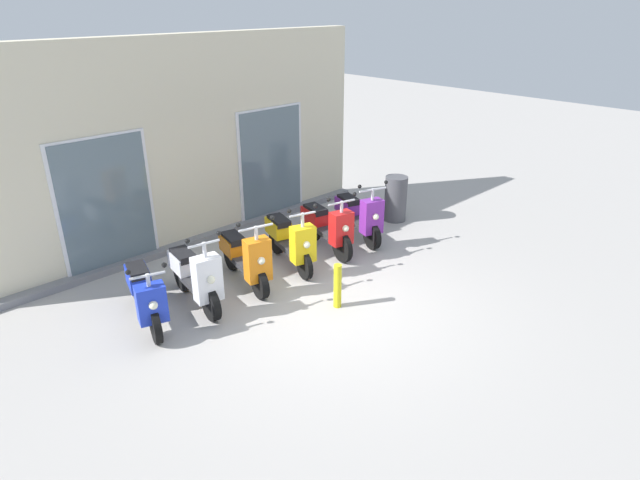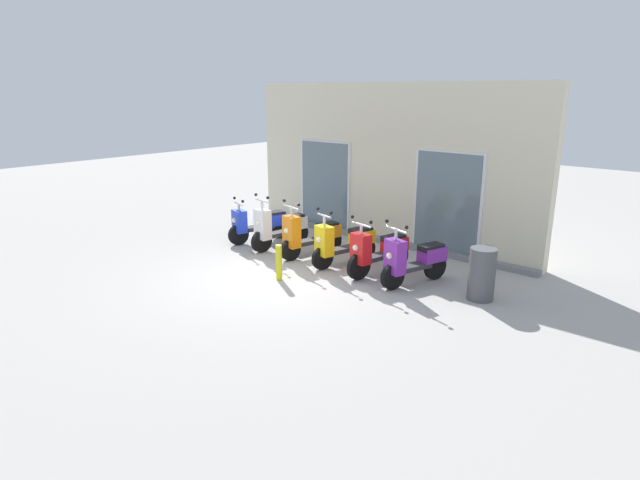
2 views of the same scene
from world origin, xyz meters
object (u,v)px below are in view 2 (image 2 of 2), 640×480
scooter_blue (259,223)px  scooter_white (279,228)px  scooter_red (378,251)px  curb_bollard (279,263)px  scooter_purple (414,260)px  scooter_orange (310,235)px  trash_bin (482,274)px  scooter_yellow (344,242)px

scooter_blue → scooter_white: (0.77, -0.09, 0.04)m
scooter_red → curb_bollard: scooter_red is taller
scooter_white → curb_bollard: bearing=-45.1°
scooter_purple → scooter_orange: bearing=179.1°
scooter_blue → trash_bin: scooter_blue is taller
scooter_blue → scooter_purple: 4.34m
scooter_orange → scooter_red: scooter_orange is taller
scooter_white → scooter_yellow: 1.87m
scooter_orange → trash_bin: (3.92, 0.10, -0.01)m
scooter_blue → scooter_white: 0.77m
scooter_blue → scooter_purple: (4.34, -0.11, 0.03)m
scooter_yellow → trash_bin: (2.98, 0.11, -0.03)m
scooter_blue → scooter_purple: bearing=-1.4°
scooter_white → scooter_red: (2.75, 0.02, -0.00)m
scooter_red → scooter_yellow: bearing=179.6°
scooter_blue → curb_bollard: (2.26, -1.59, -0.10)m
scooter_purple → scooter_yellow: bearing=178.8°
curb_bollard → scooter_yellow: bearing=75.7°
scooter_yellow → trash_bin: 2.98m
scooter_white → scooter_red: 2.75m
scooter_blue → curb_bollard: bearing=-35.1°
scooter_purple → trash_bin: size_ratio=1.62×
scooter_orange → curb_bollard: size_ratio=2.27×
scooter_orange → scooter_yellow: (0.94, -0.01, 0.02)m
trash_bin → scooter_blue: bearing=-179.6°
scooter_red → scooter_purple: size_ratio=1.04×
scooter_blue → scooter_yellow: size_ratio=1.01×
scooter_red → scooter_purple: bearing=-2.0°
scooter_blue → scooter_white: size_ratio=1.01×
scooter_yellow → trash_bin: scooter_yellow is taller
scooter_blue → scooter_red: size_ratio=1.01×
scooter_yellow → scooter_blue: bearing=178.4°
scooter_white → scooter_orange: bearing=1.8°
trash_bin → curb_bollard: (-3.36, -1.62, -0.12)m
scooter_white → curb_bollard: 2.11m
scooter_yellow → curb_bollard: (-0.39, -1.51, -0.14)m
scooter_blue → scooter_yellow: 2.64m
scooter_orange → curb_bollard: bearing=-70.0°
scooter_yellow → scooter_purple: scooter_purple is taller
scooter_yellow → scooter_red: 0.88m
scooter_white → scooter_red: size_ratio=1.00×
scooter_purple → trash_bin: 1.29m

